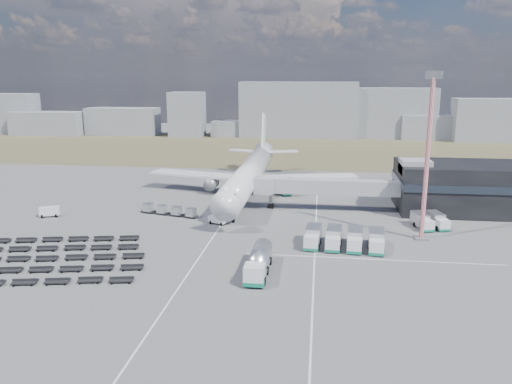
# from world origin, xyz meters

# --- Properties ---
(ground) EXTENTS (420.00, 420.00, 0.00)m
(ground) POSITION_xyz_m (0.00, 0.00, 0.00)
(ground) COLOR #565659
(ground) RESTS_ON ground
(grass_strip) EXTENTS (420.00, 90.00, 0.01)m
(grass_strip) POSITION_xyz_m (0.00, 110.00, 0.01)
(grass_strip) COLOR brown
(grass_strip) RESTS_ON ground
(lane_markings) EXTENTS (47.12, 110.00, 0.01)m
(lane_markings) POSITION_xyz_m (9.77, 3.00, 0.01)
(lane_markings) COLOR silver
(lane_markings) RESTS_ON ground
(terminal) EXTENTS (30.40, 16.40, 11.00)m
(terminal) POSITION_xyz_m (47.77, 23.96, 5.25)
(terminal) COLOR black
(terminal) RESTS_ON ground
(jet_bridge) EXTENTS (30.30, 3.80, 7.05)m
(jet_bridge) POSITION_xyz_m (15.90, 20.42, 5.05)
(jet_bridge) COLOR #939399
(jet_bridge) RESTS_ON ground
(airliner) EXTENTS (51.59, 64.53, 17.62)m
(airliner) POSITION_xyz_m (0.00, 32.38, 5.29)
(airliner) COLOR silver
(airliner) RESTS_ON ground
(skyline) EXTENTS (305.03, 24.19, 25.27)m
(skyline) POSITION_xyz_m (-0.07, 148.11, 9.43)
(skyline) COLOR gray
(skyline) RESTS_ON ground
(fuel_tanker) EXTENTS (2.97, 11.31, 3.65)m
(fuel_tanker) POSITION_xyz_m (8.06, -15.98, 1.82)
(fuel_tanker) COLOR silver
(fuel_tanker) RESTS_ON ground
(pushback_tug) EXTENTS (3.96, 3.09, 1.55)m
(pushback_tug) POSITION_xyz_m (-2.72, 7.74, 0.77)
(pushback_tug) COLOR silver
(pushback_tug) RESTS_ON ground
(utility_van) EXTENTS (4.14, 2.92, 2.06)m
(utility_van) POSITION_xyz_m (-37.51, 8.19, 1.03)
(utility_van) COLOR silver
(utility_van) RESTS_ON ground
(catering_truck) EXTENTS (4.35, 6.06, 2.58)m
(catering_truck) POSITION_xyz_m (7.92, 33.97, 1.32)
(catering_truck) COLOR silver
(catering_truck) RESTS_ON ground
(service_trucks_near) EXTENTS (13.34, 8.09, 2.85)m
(service_trucks_near) POSITION_xyz_m (20.75, -3.11, 1.55)
(service_trucks_near) COLOR silver
(service_trucks_near) RESTS_ON ground
(service_trucks_far) EXTENTS (6.53, 7.28, 2.50)m
(service_trucks_far) POSITION_xyz_m (37.17, 10.20, 1.36)
(service_trucks_far) COLOR silver
(service_trucks_far) RESTS_ON ground
(uld_row) EXTENTS (12.84, 4.87, 1.78)m
(uld_row) POSITION_xyz_m (-13.83, 12.37, 1.06)
(uld_row) COLOR black
(uld_row) RESTS_ON ground
(baggage_dollies) EXTENTS (36.41, 26.05, 0.79)m
(baggage_dollies) POSITION_xyz_m (-27.11, -15.55, 0.39)
(baggage_dollies) COLOR black
(baggage_dollies) RESTS_ON ground
(floodlight_mast) EXTENTS (2.72, 2.21, 28.61)m
(floodlight_mast) POSITION_xyz_m (34.36, 3.17, 14.34)
(floodlight_mast) COLOR red
(floodlight_mast) RESTS_ON ground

